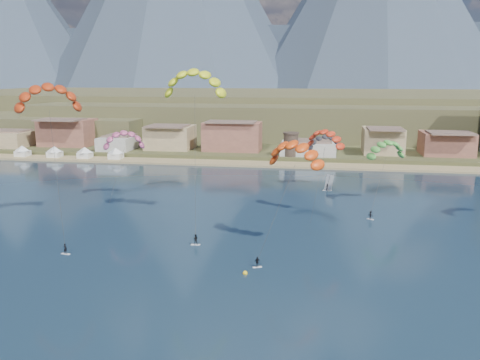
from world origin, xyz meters
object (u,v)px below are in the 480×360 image
object	(u,v)px
kitesurfer_yellow	(194,79)
kitesurfer_green	(386,147)
windsurfer	(328,186)
watchtower	(291,144)
kitesurfer_orange	(295,150)
buoy	(245,273)
kitesurfer_red	(48,93)

from	to	relation	value
kitesurfer_yellow	kitesurfer_green	size ratio (longest dim) A/B	1.75
windsurfer	watchtower	bearing A→B (deg)	106.17
kitesurfer_orange	buoy	bearing A→B (deg)	-114.61
kitesurfer_red	kitesurfer_green	xyz separation A→B (m)	(68.91, 28.83, -13.22)
kitesurfer_orange	kitesurfer_green	size ratio (longest dim) A/B	1.14
watchtower	buoy	bearing A→B (deg)	-90.15
kitesurfer_orange	windsurfer	distance (m)	49.85
watchtower	kitesurfer_yellow	distance (m)	83.79
watchtower	windsurfer	bearing A→B (deg)	-73.83
watchtower	kitesurfer_red	bearing A→B (deg)	-116.51
buoy	kitesurfer_green	bearing A→B (deg)	61.58
kitesurfer_yellow	kitesurfer_green	bearing A→B (deg)	28.38
kitesurfer_yellow	kitesurfer_orange	size ratio (longest dim) A/B	1.55
kitesurfer_green	buoy	world-z (taller)	kitesurfer_green
kitesurfer_green	kitesurfer_yellow	bearing A→B (deg)	-151.62
watchtower	kitesurfer_yellow	world-z (taller)	kitesurfer_yellow
windsurfer	kitesurfer_orange	bearing A→B (deg)	-98.06
watchtower	kitesurfer_yellow	bearing A→B (deg)	-100.55
kitesurfer_red	windsurfer	xyz separation A→B (m)	(55.80, 41.25, -25.73)
watchtower	kitesurfer_orange	xyz separation A→B (m)	(6.34, -91.27, 11.38)
kitesurfer_red	windsurfer	distance (m)	74.00
kitesurfer_orange	kitesurfer_green	bearing A→B (deg)	60.04
kitesurfer_yellow	buoy	bearing A→B (deg)	-61.51
watchtower	kitesurfer_red	world-z (taller)	kitesurfer_red
kitesurfer_yellow	kitesurfer_red	bearing A→B (deg)	-166.42
kitesurfer_orange	windsurfer	world-z (taller)	kitesurfer_orange
kitesurfer_red	kitesurfer_yellow	world-z (taller)	kitesurfer_yellow
kitesurfer_red	kitesurfer_green	bearing A→B (deg)	22.70
kitesurfer_green	watchtower	bearing A→B (deg)	114.54
windsurfer	kitesurfer_green	bearing A→B (deg)	-43.45
kitesurfer_red	windsurfer	world-z (taller)	kitesurfer_red
kitesurfer_yellow	windsurfer	bearing A→B (deg)	51.22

